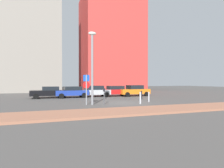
{
  "coord_description": "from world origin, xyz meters",
  "views": [
    {
      "loc": [
        -6.86,
        -16.67,
        2.05
      ],
      "look_at": [
        -0.54,
        1.86,
        1.81
      ],
      "focal_mm": 29.65,
      "sensor_mm": 36.0,
      "label": 1
    }
  ],
  "objects": [
    {
      "name": "parked_car_blue",
      "position": [
        -4.06,
        7.46,
        0.76
      ],
      "size": [
        4.22,
        2.2,
        1.43
      ],
      "color": "#1E389E",
      "rests_on": "ground"
    },
    {
      "name": "parked_car_silver",
      "position": [
        -1.11,
        7.93,
        0.79
      ],
      "size": [
        4.52,
        2.04,
        1.5
      ],
      "color": "#B7BABF",
      "rests_on": "ground"
    },
    {
      "name": "building_colorful_midrise",
      "position": [
        8.05,
        28.14,
        11.79
      ],
      "size": [
        14.24,
        12.85,
        23.58
      ],
      "primitive_type": "cube",
      "color": "#BF3833",
      "rests_on": "ground"
    },
    {
      "name": "ground_plane",
      "position": [
        0.0,
        0.0,
        0.0
      ],
      "size": [
        120.0,
        120.0,
        0.0
      ],
      "primitive_type": "plane",
      "color": "#4C4947"
    },
    {
      "name": "parking_sign_post",
      "position": [
        -3.73,
        -0.45,
        1.68
      ],
      "size": [
        0.6,
        0.11,
        2.68
      ],
      "color": "gray",
      "rests_on": "ground"
    },
    {
      "name": "parked_car_orange",
      "position": [
        4.68,
        7.28,
        0.8
      ],
      "size": [
        4.39,
        2.14,
        1.55
      ],
      "color": "orange",
      "rests_on": "ground"
    },
    {
      "name": "parked_car_red",
      "position": [
        2.02,
        7.93,
        0.77
      ],
      "size": [
        4.3,
        2.1,
        1.46
      ],
      "color": "red",
      "rests_on": "ground"
    },
    {
      "name": "parked_car_black",
      "position": [
        -6.79,
        7.85,
        0.75
      ],
      "size": [
        4.66,
        2.26,
        1.44
      ],
      "color": "black",
      "rests_on": "ground"
    },
    {
      "name": "traffic_bollard_far",
      "position": [
        1.13,
        -1.36,
        0.55
      ],
      "size": [
        0.16,
        0.16,
        1.09
      ],
      "primitive_type": "cylinder",
      "color": "#B7B7BC",
      "rests_on": "ground"
    },
    {
      "name": "street_lamp",
      "position": [
        -3.22,
        -0.56,
        3.85
      ],
      "size": [
        0.7,
        0.36,
        6.48
      ],
      "color": "gray",
      "rests_on": "ground"
    },
    {
      "name": "traffic_bollard_near",
      "position": [
        2.78,
        -0.07,
        0.5
      ],
      "size": [
        0.14,
        0.14,
        1.0
      ],
      "primitive_type": "cylinder",
      "color": "#B7B7BC",
      "rests_on": "ground"
    },
    {
      "name": "traffic_bollard_mid",
      "position": [
        3.33,
        2.56,
        0.49
      ],
      "size": [
        0.17,
        0.17,
        0.99
      ],
      "primitive_type": "cylinder",
      "color": "black",
      "rests_on": "ground"
    },
    {
      "name": "parking_meter",
      "position": [
        -2.17,
        -0.76,
        0.94
      ],
      "size": [
        0.18,
        0.14,
        1.46
      ],
      "color": "#4C4C51",
      "rests_on": "ground"
    },
    {
      "name": "sidewalk_brick",
      "position": [
        0.0,
        -5.26,
        0.07
      ],
      "size": [
        40.0,
        3.11,
        0.14
      ],
      "primitive_type": "cube",
      "color": "#9E664C",
      "rests_on": "ground"
    },
    {
      "name": "building_under_construction",
      "position": [
        -11.05,
        26.86,
        12.67
      ],
      "size": [
        13.13,
        13.93,
        25.34
      ],
      "primitive_type": "cube",
      "color": "gray",
      "rests_on": "ground"
    }
  ]
}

